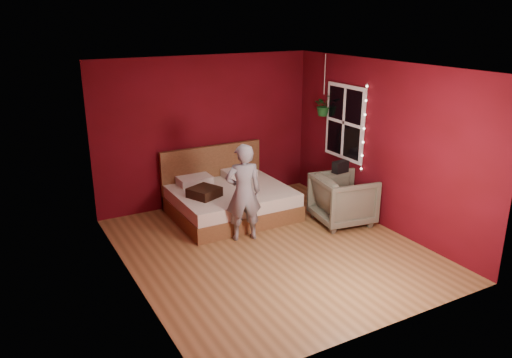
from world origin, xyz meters
TOP-DOWN VIEW (x-y plane):
  - floor at (0.00, 0.00)m, footprint 4.50×4.50m
  - room_walls at (0.00, 0.00)m, footprint 4.04×4.54m
  - window at (1.97, 0.90)m, footprint 0.05×0.97m
  - fairy_lights at (1.94, 0.37)m, footprint 0.04×0.04m
  - bed at (0.05, 1.48)m, footprint 1.89×1.61m
  - person at (-0.19, 0.50)m, footprint 0.61×0.48m
  - armchair at (1.51, 0.26)m, footprint 1.00×0.98m
  - handbag at (1.56, 0.44)m, footprint 0.28×0.16m
  - throw_pillow at (-0.48, 1.28)m, footprint 0.56×0.56m
  - hanging_plant at (1.88, 1.40)m, footprint 0.36×0.32m

SIDE VIEW (x-z plane):
  - floor at x=0.00m, z-range 0.00..0.00m
  - bed at x=0.05m, z-range -0.25..0.79m
  - armchair at x=1.51m, z-range 0.00..0.80m
  - throw_pillow at x=-0.48m, z-range 0.47..0.62m
  - person at x=-0.19m, z-range 0.00..1.48m
  - handbag at x=1.56m, z-range 0.80..0.99m
  - fairy_lights at x=1.94m, z-range 0.77..2.22m
  - window at x=1.97m, z-range 0.87..2.14m
  - room_walls at x=0.00m, z-range 0.37..2.99m
  - hanging_plant at x=1.88m, z-range 1.19..2.26m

